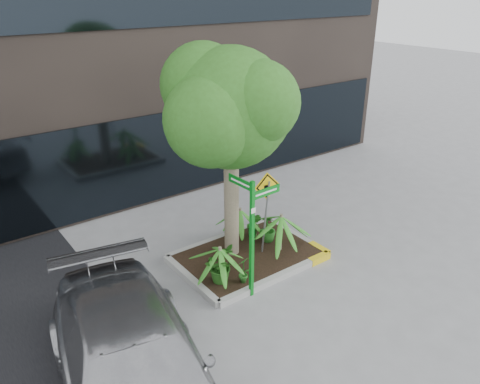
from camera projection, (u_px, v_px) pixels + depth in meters
ground at (249, 267)px, 10.89m from camera, size 80.00×80.00×0.00m
planter at (249, 255)px, 11.18m from camera, size 3.35×2.36×0.15m
tree at (230, 108)px, 9.83m from camera, size 3.33×2.96×5.00m
palm_front at (281, 217)px, 10.99m from camera, size 1.07×1.07×1.19m
palm_left at (220, 249)px, 9.91m from camera, size 0.90×0.90×1.00m
palm_back at (240, 210)px, 11.78m from camera, size 0.82×0.82×0.92m
parked_car at (135, 371)px, 6.96m from camera, size 3.15×5.63×1.54m
shrub_a at (219, 265)px, 10.01m from camera, size 0.96×0.96×0.76m
shrub_b at (268, 228)px, 11.59m from camera, size 0.54×0.54×0.69m
shrub_c at (243, 269)px, 9.99m from camera, size 0.39×0.39×0.64m
shrub_d at (254, 224)px, 11.80m from camera, size 0.50×0.50×0.68m
street_sign_post at (252, 226)px, 9.35m from camera, size 0.78×0.77×2.62m
cattle_sign at (266, 200)px, 10.55m from camera, size 0.64×0.29×2.10m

